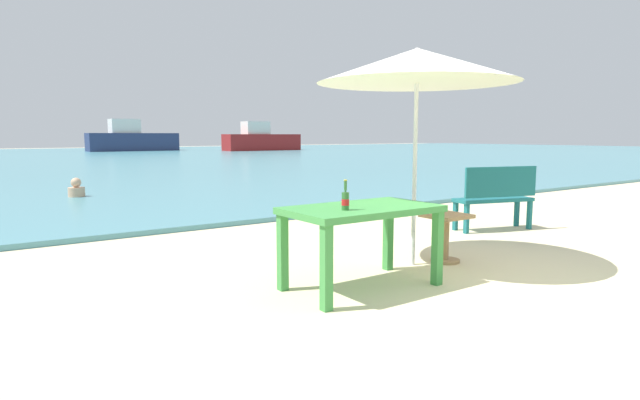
{
  "coord_description": "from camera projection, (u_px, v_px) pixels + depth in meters",
  "views": [
    {
      "loc": [
        -4.35,
        -2.26,
        1.41
      ],
      "look_at": [
        -0.68,
        3.0,
        0.6
      ],
      "focal_mm": 29.19,
      "sensor_mm": 36.0,
      "label": 1
    }
  ],
  "objects": [
    {
      "name": "sea_water",
      "position": [
        52.0,
        159.0,
        28.89
      ],
      "size": [
        120.0,
        50.0,
        0.08
      ],
      "primitive_type": "cube",
      "color": "teal",
      "rests_on": "ground_plane"
    },
    {
      "name": "boat_tanker",
      "position": [
        132.0,
        140.0,
        43.06
      ],
      "size": [
        7.16,
        1.95,
        2.6
      ],
      "color": "navy",
      "rests_on": "sea_water"
    },
    {
      "name": "patio_umbrella",
      "position": [
        417.0,
        66.0,
        5.4
      ],
      "size": [
        2.1,
        2.1,
        2.3
      ],
      "color": "silver",
      "rests_on": "ground_plane"
    },
    {
      "name": "ground_plane",
      "position": [
        583.0,
        299.0,
        4.48
      ],
      "size": [
        120.0,
        120.0,
        0.0
      ],
      "primitive_type": "plane",
      "color": "beige"
    },
    {
      "name": "side_table_wood",
      "position": [
        446.0,
        231.0,
        5.75
      ],
      "size": [
        0.44,
        0.44,
        0.54
      ],
      "color": "#9E7A51",
      "rests_on": "ground_plane"
    },
    {
      "name": "bench_teal_center",
      "position": [
        496.0,
        194.0,
        7.62
      ],
      "size": [
        1.25,
        0.68,
        0.95
      ],
      "color": "#196066",
      "rests_on": "ground_plane"
    },
    {
      "name": "swimmer_person",
      "position": [
        76.0,
        189.0,
        11.2
      ],
      "size": [
        0.34,
        0.34,
        0.41
      ],
      "color": "tan",
      "rests_on": "sea_water"
    },
    {
      "name": "beer_bottle_amber",
      "position": [
        345.0,
        199.0,
        4.48
      ],
      "size": [
        0.07,
        0.07,
        0.26
      ],
      "color": "#2D662D",
      "rests_on": "picnic_table_green"
    },
    {
      "name": "picnic_table_green",
      "position": [
        362.0,
        218.0,
        4.74
      ],
      "size": [
        1.4,
        0.8,
        0.76
      ],
      "color": "#3D8C42",
      "rests_on": "ground_plane"
    },
    {
      "name": "boat_ferry",
      "position": [
        261.0,
        140.0,
        44.44
      ],
      "size": [
        6.71,
        1.83,
        2.44
      ],
      "color": "maroon",
      "rests_on": "sea_water"
    }
  ]
}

